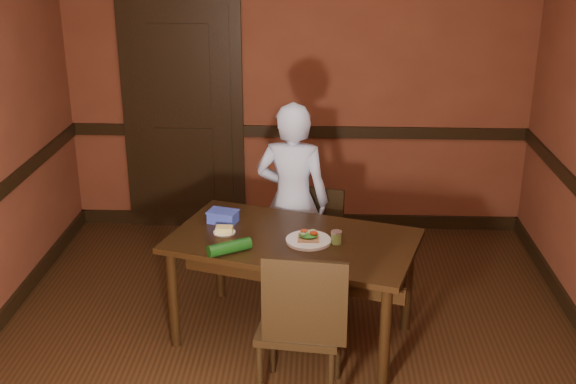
# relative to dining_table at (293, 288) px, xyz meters

# --- Properties ---
(floor) EXTENTS (4.00, 4.50, 0.01)m
(floor) POSITION_rel_dining_table_xyz_m (-0.03, -0.36, -0.36)
(floor) COLOR black
(floor) RESTS_ON ground
(wall_back) EXTENTS (4.00, 0.02, 2.70)m
(wall_back) POSITION_rel_dining_table_xyz_m (-0.03, 1.89, 0.99)
(wall_back) COLOR brown
(wall_back) RESTS_ON ground
(dado_back) EXTENTS (4.00, 0.03, 0.10)m
(dado_back) POSITION_rel_dining_table_xyz_m (-0.03, 1.87, 0.54)
(dado_back) COLOR black
(dado_back) RESTS_ON ground
(baseboard_back) EXTENTS (4.00, 0.03, 0.12)m
(baseboard_back) POSITION_rel_dining_table_xyz_m (-0.03, 1.87, -0.30)
(baseboard_back) COLOR black
(baseboard_back) RESTS_ON ground
(door) EXTENTS (1.05, 0.07, 2.20)m
(door) POSITION_rel_dining_table_xyz_m (-1.03, 1.85, 0.73)
(door) COLOR black
(door) RESTS_ON ground
(dining_table) EXTENTS (1.74, 1.29, 0.73)m
(dining_table) POSITION_rel_dining_table_xyz_m (0.00, 0.00, 0.00)
(dining_table) COLOR black
(dining_table) RESTS_ON floor
(chair_far) EXTENTS (0.47, 0.47, 0.82)m
(chair_far) POSITION_rel_dining_table_xyz_m (0.21, 0.54, 0.04)
(chair_far) COLOR black
(chair_far) RESTS_ON floor
(chair_near) EXTENTS (0.51, 0.51, 0.99)m
(chair_near) POSITION_rel_dining_table_xyz_m (0.07, -0.64, 0.13)
(chair_near) COLOR black
(chair_near) RESTS_ON floor
(person) EXTENTS (0.58, 0.43, 1.47)m
(person) POSITION_rel_dining_table_xyz_m (-0.03, 0.64, 0.37)
(person) COLOR silver
(person) RESTS_ON floor
(sandwich_plate) EXTENTS (0.29, 0.29, 0.07)m
(sandwich_plate) POSITION_rel_dining_table_xyz_m (0.10, -0.05, 0.38)
(sandwich_plate) COLOR white
(sandwich_plate) RESTS_ON dining_table
(sauce_jar) EXTENTS (0.07, 0.07, 0.08)m
(sauce_jar) POSITION_rel_dining_table_xyz_m (0.28, -0.06, 0.41)
(sauce_jar) COLOR #6C9546
(sauce_jar) RESTS_ON dining_table
(cheese_saucer) EXTENTS (0.14, 0.14, 0.05)m
(cheese_saucer) POSITION_rel_dining_table_xyz_m (-0.45, 0.06, 0.38)
(cheese_saucer) COLOR white
(cheese_saucer) RESTS_ON dining_table
(food_tub) EXTENTS (0.23, 0.18, 0.08)m
(food_tub) POSITION_rel_dining_table_xyz_m (-0.48, 0.24, 0.41)
(food_tub) COLOR #3549BD
(food_tub) RESTS_ON dining_table
(wrapped_veg) EXTENTS (0.28, 0.21, 0.08)m
(wrapped_veg) POSITION_rel_dining_table_xyz_m (-0.38, -0.24, 0.40)
(wrapped_veg) COLOR #0F380E
(wrapped_veg) RESTS_ON dining_table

